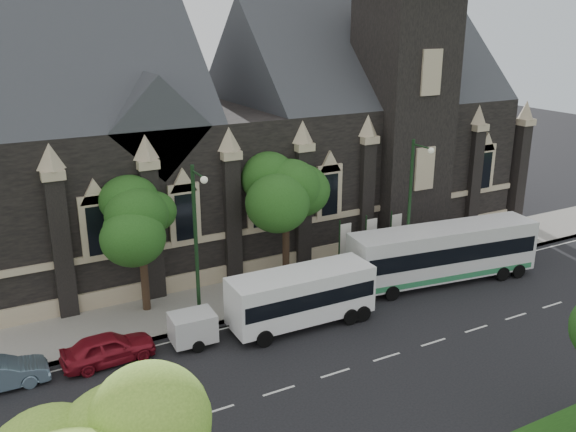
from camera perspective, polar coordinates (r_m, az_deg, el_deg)
ground at (r=29.72m, az=4.44°, el=-14.45°), size 160.00×160.00×0.00m
sidewalk at (r=36.99m, az=-3.58°, el=-7.37°), size 80.00×5.00×0.15m
museum at (r=44.66m, az=-2.87°, el=8.03°), size 40.00×17.70×29.90m
tree_walk_right at (r=37.32m, az=-0.07°, el=2.33°), size 4.08×4.08×7.80m
tree_walk_left at (r=34.18m, az=-13.47°, el=0.17°), size 3.91×3.91×7.64m
street_lamp_near at (r=38.34m, az=11.51°, el=1.29°), size 0.36×1.88×9.00m
street_lamp_mid at (r=31.60m, az=-8.50°, el=-2.20°), size 0.36×1.88×9.00m
banner_flag_left at (r=38.52m, az=5.18°, el=-2.62°), size 0.90×0.10×4.00m
banner_flag_center at (r=39.60m, az=7.60°, el=-2.12°), size 0.90×0.10×4.00m
banner_flag_right at (r=40.75m, az=9.88°, el=-1.64°), size 0.90×0.10×4.00m
tour_coach at (r=39.40m, az=14.35°, el=-3.31°), size 12.57×4.22×3.60m
shuttle_bus at (r=33.03m, az=1.27°, el=-7.35°), size 8.01×2.92×3.07m
box_trailer at (r=31.80m, az=-8.91°, el=-10.25°), size 3.25×1.91×1.72m
car_far_red at (r=31.32m, az=-16.46°, el=-11.77°), size 4.53×1.99×1.52m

